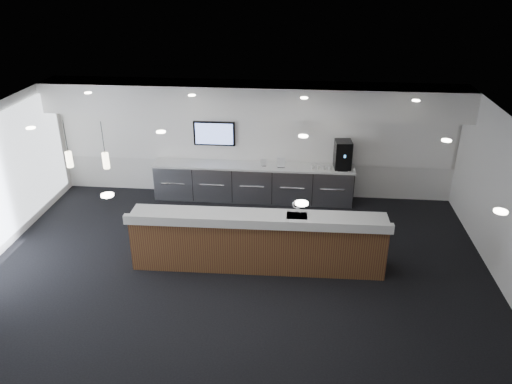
{
  "coord_description": "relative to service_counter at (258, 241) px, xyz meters",
  "views": [
    {
      "loc": [
        1.15,
        -7.87,
        5.62
      ],
      "look_at": [
        0.29,
        1.3,
        1.3
      ],
      "focal_mm": 35.0,
      "sensor_mm": 36.0,
      "label": 1
    }
  ],
  "objects": [
    {
      "name": "cup_1",
      "position": [
        1.36,
        2.93,
        0.42
      ],
      "size": [
        0.13,
        0.13,
        0.09
      ],
      "primitive_type": "imported",
      "rotation": [
        0.0,
        0.0,
        0.65
      ],
      "color": "white",
      "rests_on": "back_credenza"
    },
    {
      "name": "ceiling",
      "position": [
        -0.4,
        -0.58,
        2.42
      ],
      "size": [
        10.0,
        8.0,
        0.02
      ],
      "primitive_type": "cube",
      "color": "black",
      "rests_on": "back_wall"
    },
    {
      "name": "cup_3",
      "position": [
        1.08,
        2.93,
        0.42
      ],
      "size": [
        0.12,
        0.12,
        0.09
      ],
      "primitive_type": "imported",
      "rotation": [
        0.0,
        0.0,
        1.94
      ],
      "color": "white",
      "rests_on": "back_credenza"
    },
    {
      "name": "pendant_left",
      "position": [
        -2.8,
        0.22,
        1.67
      ],
      "size": [
        0.12,
        0.12,
        0.3
      ],
      "primitive_type": "cylinder",
      "color": "#FFF3C6",
      "rests_on": "ceiling"
    },
    {
      "name": "soffit_bulkhead",
      "position": [
        -0.4,
        2.97,
        2.07
      ],
      "size": [
        10.0,
        0.9,
        0.7
      ],
      "primitive_type": "cube",
      "color": "white",
      "rests_on": "back_wall"
    },
    {
      "name": "pendant_right",
      "position": [
        -3.5,
        0.22,
        1.67
      ],
      "size": [
        0.12,
        0.12,
        0.3
      ],
      "primitive_type": "cylinder",
      "color": "#FFF3C6",
      "rests_on": "ceiling"
    },
    {
      "name": "cup_0",
      "position": [
        1.5,
        2.93,
        0.42
      ],
      "size": [
        0.09,
        0.09,
        0.09
      ],
      "primitive_type": "imported",
      "color": "white",
      "rests_on": "back_credenza"
    },
    {
      "name": "cup_2",
      "position": [
        1.22,
        2.93,
        0.42
      ],
      "size": [
        0.11,
        0.11,
        0.09
      ],
      "primitive_type": "imported",
      "rotation": [
        0.0,
        0.0,
        1.29
      ],
      "color": "white",
      "rests_on": "back_credenza"
    },
    {
      "name": "info_sign_right",
      "position": [
        0.31,
        2.95,
        0.51
      ],
      "size": [
        0.2,
        0.03,
        0.27
      ],
      "primitive_type": "cube",
      "rotation": [
        0.0,
        0.0,
        0.03
      ],
      "color": "white",
      "rests_on": "back_credenza"
    },
    {
      "name": "back_credenza",
      "position": [
        -0.4,
        3.06,
        -0.1
      ],
      "size": [
        5.06,
        0.66,
        0.95
      ],
      "color": "#9C9EA5",
      "rests_on": "ground"
    },
    {
      "name": "coffee_machine",
      "position": [
        1.8,
        3.08,
        0.72
      ],
      "size": [
        0.43,
        0.54,
        0.69
      ],
      "rotation": [
        0.0,
        0.0,
        0.08
      ],
      "color": "black",
      "rests_on": "back_credenza"
    },
    {
      "name": "back_wall",
      "position": [
        -0.4,
        3.42,
        0.92
      ],
      "size": [
        10.0,
        0.02,
        3.0
      ],
      "primitive_type": "cube",
      "color": "white",
      "rests_on": "ground"
    },
    {
      "name": "wall_tv",
      "position": [
        -1.4,
        3.33,
        1.07
      ],
      "size": [
        1.05,
        0.08,
        0.62
      ],
      "color": "black",
      "rests_on": "back_wall"
    },
    {
      "name": "service_counter",
      "position": [
        0.0,
        0.0,
        0.0
      ],
      "size": [
        5.03,
        0.92,
        1.49
      ],
      "rotation": [
        0.0,
        0.0,
        0.02
      ],
      "color": "#542A1C",
      "rests_on": "ground"
    },
    {
      "name": "info_sign_left",
      "position": [
        -0.13,
        3.0,
        0.48
      ],
      "size": [
        0.15,
        0.06,
        0.21
      ],
      "primitive_type": "cube",
      "rotation": [
        0.0,
        0.0,
        0.27
      ],
      "color": "white",
      "rests_on": "back_credenza"
    },
    {
      "name": "alcove_panel",
      "position": [
        -0.4,
        3.39,
        1.02
      ],
      "size": [
        9.8,
        0.06,
        1.4
      ],
      "primitive_type": "cube",
      "color": "white",
      "rests_on": "back_wall"
    },
    {
      "name": "ground",
      "position": [
        -0.4,
        -0.58,
        -0.58
      ],
      "size": [
        10.0,
        10.0,
        0.0
      ],
      "primitive_type": "plane",
      "color": "black",
      "rests_on": "ground"
    },
    {
      "name": "ceiling_can_lights",
      "position": [
        -0.4,
        -0.58,
        2.39
      ],
      "size": [
        7.0,
        5.0,
        0.02
      ],
      "primitive_type": null,
      "color": "white",
      "rests_on": "ceiling"
    }
  ]
}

